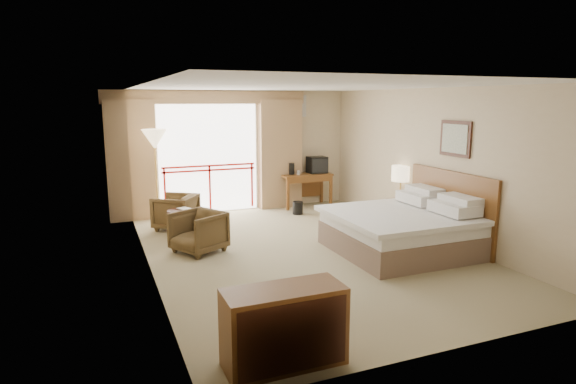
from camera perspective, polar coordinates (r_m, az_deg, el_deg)
name	(u,v)px	position (r m, az deg, el deg)	size (l,w,h in m)	color
floor	(305,251)	(8.10, 2.08, -7.03)	(7.00, 7.00, 0.00)	gray
ceiling	(307,86)	(7.72, 2.22, 12.42)	(7.00, 7.00, 0.00)	white
wall_back	(243,151)	(11.06, -5.35, 4.89)	(5.00, 5.00, 0.00)	#CCB792
wall_front	(456,221)	(4.88, 19.32, -3.23)	(5.00, 5.00, 0.00)	#CCB792
wall_left	(146,181)	(7.15, -16.44, 1.26)	(7.00, 7.00, 0.00)	#CCB792
wall_right	(432,164)	(9.11, 16.67, 3.22)	(7.00, 7.00, 0.00)	#CCB792
balcony_door	(209,159)	(10.85, -9.36, 3.89)	(2.40, 2.40, 0.00)	white
balcony_railing	(210,176)	(10.88, -9.28, 1.85)	(2.09, 0.03, 1.02)	#B2160F
curtain_left	(132,161)	(10.48, -18.05, 3.53)	(1.00, 0.26, 2.50)	#8B6948
curtain_right	(280,154)	(11.20, -0.94, 4.50)	(1.00, 0.26, 2.50)	#8B6948
valance	(208,97)	(10.68, -9.47, 11.04)	(4.40, 0.22, 0.28)	#8B6948
hvac_vent	(296,106)	(11.41, 0.96, 10.15)	(0.50, 0.04, 0.50)	silver
bed	(403,229)	(8.22, 13.43, -4.33)	(2.13, 2.06, 0.97)	brown
headboard	(450,208)	(8.74, 18.66, -1.86)	(0.06, 2.10, 1.30)	#5D3214
framed_art	(455,139)	(8.58, 19.21, 5.99)	(0.04, 0.72, 0.60)	black
nightstand	(401,213)	(9.84, 13.22, -2.45)	(0.38, 0.45, 0.55)	#5D3214
table_lamp	(401,174)	(9.73, 13.25, 2.08)	(0.37, 0.37, 0.65)	tan
phone	(404,199)	(9.63, 13.57, -0.83)	(0.20, 0.15, 0.09)	black
desk	(304,181)	(11.41, 1.97, 1.37)	(1.20, 0.58, 0.78)	#5D3214
tv	(317,165)	(11.43, 3.47, 3.22)	(0.43, 0.34, 0.39)	black
coffee_maker	(292,169)	(11.18, 0.44, 2.76)	(0.13, 0.13, 0.27)	black
cup	(298,173)	(11.20, 1.25, 2.32)	(0.07, 0.07, 0.10)	white
wastebasket	(298,208)	(10.64, 1.16, -1.90)	(0.23, 0.23, 0.28)	black
armchair_far	(176,229)	(9.74, -13.08, -4.24)	(0.73, 0.75, 0.68)	#412F18
armchair_near	(199,252)	(8.21, -10.50, -6.98)	(0.73, 0.75, 0.69)	#412F18
side_table	(180,219)	(9.01, -12.63, -3.12)	(0.47, 0.47, 0.51)	black
book	(180,210)	(8.98, -12.68, -2.10)	(0.17, 0.23, 0.02)	white
floor_lamp	(155,143)	(9.86, -15.52, 5.62)	(0.49, 0.49, 1.93)	tan
dresser	(284,327)	(4.70, -0.45, -15.72)	(1.15, 0.49, 0.76)	#5D3214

